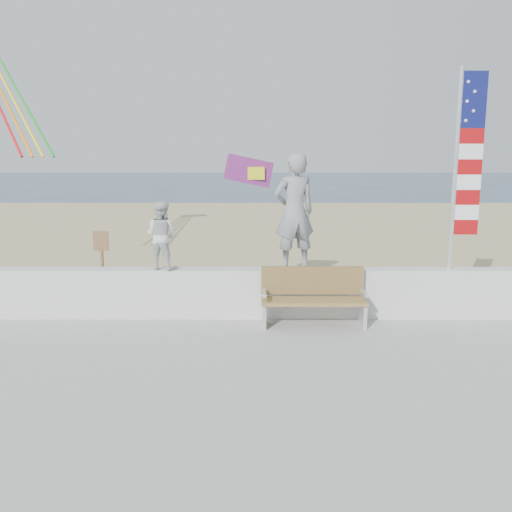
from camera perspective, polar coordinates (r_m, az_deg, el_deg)
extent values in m
plane|color=#2D425A|center=(8.16, -1.45, -11.66)|extent=(220.00, 220.00, 0.00)
cube|color=tan|center=(16.84, -0.65, -0.03)|extent=(90.00, 40.00, 0.08)
cube|color=silver|center=(9.87, -1.16, -3.91)|extent=(30.00, 0.35, 0.90)
imported|color=gray|center=(9.64, 4.04, 4.67)|extent=(0.87, 0.70, 2.06)
imported|color=silver|center=(9.81, -9.94, 2.16)|extent=(0.71, 0.64, 1.22)
cube|color=olive|center=(9.39, 6.09, -4.77)|extent=(1.80, 0.50, 0.06)
cube|color=brown|center=(9.58, 5.96, -2.56)|extent=(1.80, 0.05, 0.50)
cube|color=silver|center=(9.40, 0.88, -6.21)|extent=(0.06, 0.50, 0.40)
cube|color=silver|center=(9.25, 0.89, -3.92)|extent=(0.06, 0.45, 0.05)
cube|color=silver|center=(9.58, 11.15, -6.10)|extent=(0.06, 0.50, 0.40)
cube|color=silver|center=(9.43, 11.30, -3.85)|extent=(0.06, 0.45, 0.05)
cylinder|color=white|center=(10.18, 20.24, 8.42)|extent=(0.08, 0.08, 3.50)
cube|color=#0F1451|center=(10.31, 21.96, 15.02)|extent=(0.44, 0.02, 0.95)
cube|color=#9E0A0C|center=(10.33, 21.15, 2.85)|extent=(0.44, 0.02, 0.26)
cube|color=white|center=(10.31, 21.25, 4.31)|extent=(0.44, 0.02, 0.26)
cube|color=#9E0A0C|center=(10.28, 21.34, 5.77)|extent=(0.44, 0.02, 0.26)
cube|color=white|center=(10.27, 21.44, 7.24)|extent=(0.44, 0.02, 0.26)
cube|color=#9E0A0C|center=(10.26, 21.54, 8.71)|extent=(0.44, 0.02, 0.26)
cube|color=white|center=(10.26, 21.63, 10.18)|extent=(0.44, 0.02, 0.26)
cube|color=#9E0A0C|center=(10.27, 21.73, 11.65)|extent=(0.44, 0.02, 0.26)
sphere|color=white|center=(10.23, 21.22, 13.14)|extent=(0.06, 0.06, 0.06)
sphere|color=white|center=(10.28, 21.92, 13.97)|extent=(0.06, 0.06, 0.06)
sphere|color=white|center=(10.25, 21.34, 14.92)|extent=(0.06, 0.06, 0.06)
sphere|color=white|center=(10.31, 22.05, 15.74)|extent=(0.06, 0.06, 0.06)
sphere|color=white|center=(10.28, 21.46, 16.70)|extent=(0.06, 0.06, 0.06)
cube|color=red|center=(11.31, -0.80, 8.96)|extent=(1.06, 0.45, 0.70)
cube|color=yellow|center=(11.31, -0.03, 8.71)|extent=(0.36, 0.27, 0.26)
cylinder|color=yellow|center=(17.47, -25.08, 16.49)|extent=(3.34, 3.40, 4.34)
cylinder|color=green|center=(17.38, -24.38, 16.58)|extent=(3.44, 3.40, 4.34)
cylinder|color=olive|center=(11.99, -15.85, -1.51)|extent=(0.07, 0.07, 1.20)
cube|color=olive|center=(11.86, -16.02, 1.54)|extent=(0.32, 0.03, 0.42)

